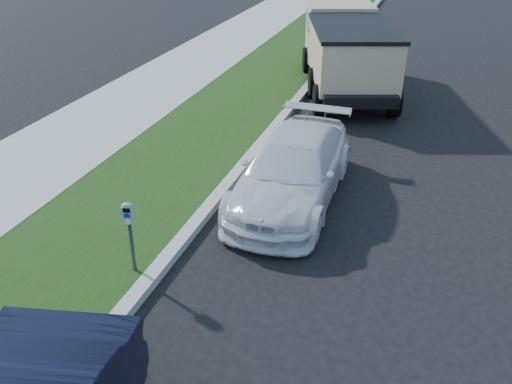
% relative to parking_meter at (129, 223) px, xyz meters
% --- Properties ---
extents(ground, '(120.00, 120.00, 0.00)m').
position_rel_parking_meter_xyz_m(ground, '(2.90, 0.56, -1.02)').
color(ground, black).
rests_on(ground, ground).
extents(streetside, '(6.12, 50.00, 0.15)m').
position_rel_parking_meter_xyz_m(streetside, '(-2.66, 2.56, -0.95)').
color(streetside, '#98988F').
rests_on(streetside, ground).
extents(parking_meter, '(0.20, 0.16, 1.25)m').
position_rel_parking_meter_xyz_m(parking_meter, '(0.00, 0.00, 0.00)').
color(parking_meter, '#3F4247').
rests_on(parking_meter, ground).
extents(white_wagon, '(1.85, 4.46, 1.29)m').
position_rel_parking_meter_xyz_m(white_wagon, '(1.68, 3.27, -0.37)').
color(white_wagon, white).
rests_on(white_wagon, ground).
extents(dump_truck, '(3.85, 6.14, 2.26)m').
position_rel_parking_meter_xyz_m(dump_truck, '(1.36, 10.48, 0.26)').
color(dump_truck, black).
rests_on(dump_truck, ground).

